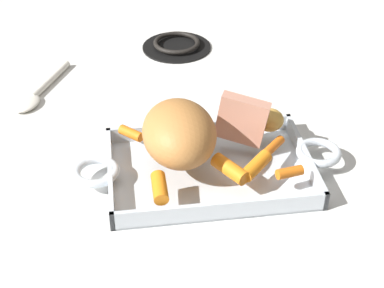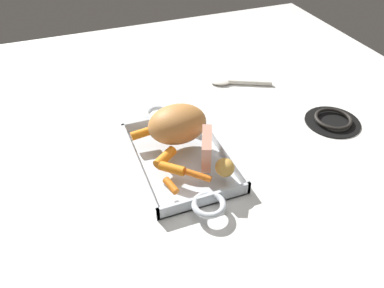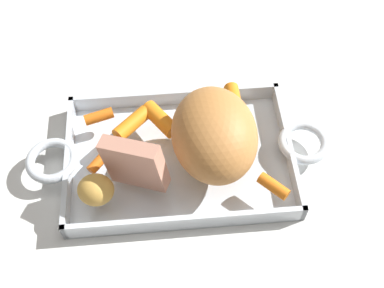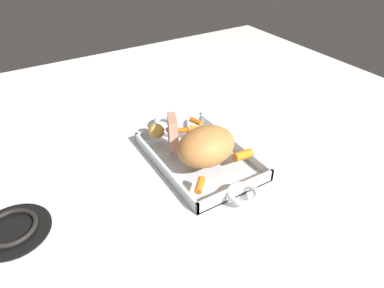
{
  "view_description": "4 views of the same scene",
  "coord_description": "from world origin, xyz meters",
  "px_view_note": "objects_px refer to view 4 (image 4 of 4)",
  "views": [
    {
      "loc": [
        0.13,
        0.73,
        0.6
      ],
      "look_at": [
        0.03,
        -0.01,
        0.06
      ],
      "focal_mm": 54.92,
      "sensor_mm": 36.0,
      "label": 1
    },
    {
      "loc": [
        -0.67,
        0.23,
        0.63
      ],
      "look_at": [
        -0.02,
        -0.02,
        0.06
      ],
      "focal_mm": 35.53,
      "sensor_mm": 36.0,
      "label": 2
    },
    {
      "loc": [
        -0.01,
        -0.37,
        0.6
      ],
      "look_at": [
        0.02,
        -0.01,
        0.06
      ],
      "focal_mm": 44.98,
      "sensor_mm": 36.0,
      "label": 3
    },
    {
      "loc": [
        0.59,
        -0.39,
        0.55
      ],
      "look_at": [
        -0.01,
        -0.02,
        0.05
      ],
      "focal_mm": 31.74,
      "sensor_mm": 36.0,
      "label": 4
    }
  ],
  "objects_px": {
    "roasting_dish": "(199,157)",
    "baby_carrot_center_right": "(200,130)",
    "baby_carrot_center_left": "(209,137)",
    "potato_near_roast": "(156,131)",
    "roast_slice_thick": "(173,132)",
    "baby_carrot_southwest": "(243,155)",
    "baby_carrot_northeast": "(200,185)",
    "baby_carrot_short": "(196,122)",
    "pork_roast": "(206,146)",
    "baby_carrot_long": "(177,130)",
    "stove_burner_rear": "(12,228)"
  },
  "relations": [
    {
      "from": "roasting_dish",
      "to": "baby_carrot_center_right",
      "type": "xyz_separation_m",
      "value": [
        -0.06,
        0.04,
        0.03
      ]
    },
    {
      "from": "baby_carrot_center_left",
      "to": "potato_near_roast",
      "type": "xyz_separation_m",
      "value": [
        -0.09,
        -0.11,
        0.01
      ]
    },
    {
      "from": "roast_slice_thick",
      "to": "baby_carrot_center_right",
      "type": "height_order",
      "value": "roast_slice_thick"
    },
    {
      "from": "baby_carrot_southwest",
      "to": "baby_carrot_northeast",
      "type": "bearing_deg",
      "value": -77.17
    },
    {
      "from": "baby_carrot_center_left",
      "to": "baby_carrot_northeast",
      "type": "bearing_deg",
      "value": -39.98
    },
    {
      "from": "roast_slice_thick",
      "to": "baby_carrot_short",
      "type": "relative_size",
      "value": 1.88
    },
    {
      "from": "baby_carrot_center_right",
      "to": "pork_roast",
      "type": "bearing_deg",
      "value": -25.54
    },
    {
      "from": "baby_carrot_center_left",
      "to": "baby_carrot_short",
      "type": "relative_size",
      "value": 1.46
    },
    {
      "from": "roast_slice_thick",
      "to": "baby_carrot_long",
      "type": "height_order",
      "value": "roast_slice_thick"
    },
    {
      "from": "roasting_dish",
      "to": "baby_carrot_center_right",
      "type": "distance_m",
      "value": 0.08
    },
    {
      "from": "potato_near_roast",
      "to": "baby_carrot_center_right",
      "type": "bearing_deg",
      "value": 66.24
    },
    {
      "from": "roasting_dish",
      "to": "baby_carrot_long",
      "type": "height_order",
      "value": "baby_carrot_long"
    },
    {
      "from": "roasting_dish",
      "to": "baby_carrot_center_left",
      "type": "bearing_deg",
      "value": 117.48
    },
    {
      "from": "baby_carrot_long",
      "to": "baby_carrot_northeast",
      "type": "bearing_deg",
      "value": -17.01
    },
    {
      "from": "roast_slice_thick",
      "to": "baby_carrot_center_left",
      "type": "xyz_separation_m",
      "value": [
        0.04,
        0.09,
        -0.03
      ]
    },
    {
      "from": "baby_carrot_northeast",
      "to": "roasting_dish",
      "type": "bearing_deg",
      "value": 147.98
    },
    {
      "from": "roasting_dish",
      "to": "baby_carrot_short",
      "type": "relative_size",
      "value": 10.33
    },
    {
      "from": "baby_carrot_short",
      "to": "stove_burner_rear",
      "type": "bearing_deg",
      "value": -78.12
    },
    {
      "from": "pork_roast",
      "to": "roast_slice_thick",
      "type": "distance_m",
      "value": 0.11
    },
    {
      "from": "baby_carrot_center_right",
      "to": "stove_burner_rear",
      "type": "relative_size",
      "value": 0.39
    },
    {
      "from": "roasting_dish",
      "to": "baby_carrot_center_left",
      "type": "relative_size",
      "value": 7.08
    },
    {
      "from": "baby_carrot_short",
      "to": "potato_near_roast",
      "type": "xyz_separation_m",
      "value": [
        0.0,
        -0.13,
        0.01
      ]
    },
    {
      "from": "baby_carrot_southwest",
      "to": "stove_burner_rear",
      "type": "relative_size",
      "value": 0.34
    },
    {
      "from": "baby_carrot_center_left",
      "to": "baby_carrot_northeast",
      "type": "xyz_separation_m",
      "value": [
        0.14,
        -0.12,
        -0.0
      ]
    },
    {
      "from": "baby_carrot_northeast",
      "to": "stove_burner_rear",
      "type": "distance_m",
      "value": 0.4
    },
    {
      "from": "pork_roast",
      "to": "baby_carrot_short",
      "type": "xyz_separation_m",
      "value": [
        -0.16,
        0.07,
        -0.04
      ]
    },
    {
      "from": "roast_slice_thick",
      "to": "stove_burner_rear",
      "type": "distance_m",
      "value": 0.42
    },
    {
      "from": "roast_slice_thick",
      "to": "potato_near_roast",
      "type": "relative_size",
      "value": 1.64
    },
    {
      "from": "baby_carrot_short",
      "to": "baby_carrot_northeast",
      "type": "height_order",
      "value": "same"
    },
    {
      "from": "roasting_dish",
      "to": "baby_carrot_long",
      "type": "relative_size",
      "value": 7.31
    },
    {
      "from": "roasting_dish",
      "to": "baby_carrot_southwest",
      "type": "bearing_deg",
      "value": 40.32
    },
    {
      "from": "roasting_dish",
      "to": "baby_carrot_short",
      "type": "bearing_deg",
      "value": 151.58
    },
    {
      "from": "roasting_dish",
      "to": "pork_roast",
      "type": "distance_m",
      "value": 0.08
    },
    {
      "from": "baby_carrot_center_right",
      "to": "baby_carrot_short",
      "type": "height_order",
      "value": "baby_carrot_center_right"
    },
    {
      "from": "baby_carrot_short",
      "to": "baby_carrot_southwest",
      "type": "relative_size",
      "value": 0.81
    },
    {
      "from": "roasting_dish",
      "to": "stove_burner_rear",
      "type": "bearing_deg",
      "value": -90.53
    },
    {
      "from": "baby_carrot_short",
      "to": "stove_burner_rear",
      "type": "relative_size",
      "value": 0.27
    },
    {
      "from": "baby_carrot_long",
      "to": "baby_carrot_center_left",
      "type": "xyz_separation_m",
      "value": [
        0.08,
        0.05,
        0.0
      ]
    },
    {
      "from": "roasting_dish",
      "to": "baby_carrot_southwest",
      "type": "distance_m",
      "value": 0.12
    },
    {
      "from": "baby_carrot_center_right",
      "to": "baby_carrot_northeast",
      "type": "height_order",
      "value": "baby_carrot_center_right"
    },
    {
      "from": "baby_carrot_center_right",
      "to": "baby_carrot_short",
      "type": "xyz_separation_m",
      "value": [
        -0.05,
        0.02,
        -0.0
      ]
    },
    {
      "from": "pork_roast",
      "to": "baby_carrot_southwest",
      "type": "distance_m",
      "value": 0.1
    },
    {
      "from": "pork_roast",
      "to": "baby_carrot_long",
      "type": "bearing_deg",
      "value": 178.36
    },
    {
      "from": "roasting_dish",
      "to": "baby_carrot_center_right",
      "type": "bearing_deg",
      "value": 146.75
    },
    {
      "from": "roast_slice_thick",
      "to": "stove_burner_rear",
      "type": "relative_size",
      "value": 0.52
    },
    {
      "from": "baby_carrot_center_right",
      "to": "baby_carrot_short",
      "type": "bearing_deg",
      "value": 158.79
    },
    {
      "from": "baby_carrot_center_left",
      "to": "pork_roast",
      "type": "bearing_deg",
      "value": -38.62
    },
    {
      "from": "baby_carrot_long",
      "to": "baby_carrot_northeast",
      "type": "relative_size",
      "value": 1.37
    },
    {
      "from": "baby_carrot_short",
      "to": "baby_carrot_northeast",
      "type": "bearing_deg",
      "value": -30.31
    },
    {
      "from": "roasting_dish",
      "to": "baby_carrot_center_right",
      "type": "relative_size",
      "value": 7.21
    }
  ]
}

